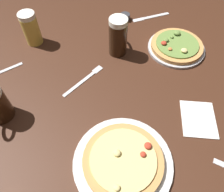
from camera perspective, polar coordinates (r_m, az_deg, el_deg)
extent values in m
cube|color=#3D2114|center=(0.88, 0.00, -1.34)|extent=(2.40, 2.40, 0.03)
cylinder|color=silver|center=(0.74, 2.81, -16.65)|extent=(0.32, 0.32, 0.01)
cylinder|color=tan|center=(0.73, 2.86, -16.26)|extent=(0.26, 0.26, 0.02)
cylinder|color=#DBC67A|center=(0.72, 2.90, -15.94)|extent=(0.21, 0.21, 0.01)
ellipsoid|color=#B73823|center=(0.73, 9.25, -12.51)|extent=(0.02, 0.02, 0.01)
ellipsoid|color=#B73823|center=(0.72, 8.10, -14.60)|extent=(0.02, 0.02, 0.01)
ellipsoid|color=#DBC67A|center=(0.72, 1.30, -14.43)|extent=(0.02, 0.02, 0.01)
ellipsoid|color=#DBC67A|center=(0.69, 1.28, -22.57)|extent=(0.02, 0.02, 0.01)
cylinder|color=#B2B2B7|center=(1.10, 16.15, 11.76)|extent=(0.26, 0.26, 0.01)
cylinder|color=tan|center=(1.09, 16.34, 12.34)|extent=(0.24, 0.24, 0.02)
cylinder|color=olive|center=(1.08, 16.48, 12.82)|extent=(0.19, 0.19, 0.01)
ellipsoid|color=olive|center=(1.12, 16.40, 15.35)|extent=(0.03, 0.03, 0.02)
ellipsoid|color=olive|center=(1.07, 13.74, 13.87)|extent=(0.02, 0.02, 0.01)
ellipsoid|color=#C67038|center=(1.03, 14.75, 11.65)|extent=(0.02, 0.02, 0.01)
ellipsoid|color=#DBC67A|center=(1.04, 18.10, 11.10)|extent=(0.03, 0.03, 0.01)
ellipsoid|color=olive|center=(1.10, 15.16, 14.48)|extent=(0.02, 0.02, 0.01)
ellipsoid|color=#B73823|center=(1.05, 13.20, 13.16)|extent=(0.03, 0.03, 0.01)
cylinder|color=gold|center=(1.12, -20.04, 15.62)|extent=(0.08, 0.08, 0.13)
cylinder|color=white|center=(1.08, -21.23, 18.76)|extent=(0.07, 0.07, 0.02)
torus|color=silver|center=(1.16, -21.24, 16.62)|extent=(0.04, 0.09, 0.09)
cylinder|color=black|center=(0.99, 1.53, 14.52)|extent=(0.08, 0.08, 0.15)
cylinder|color=white|center=(0.94, 1.65, 18.66)|extent=(0.08, 0.08, 0.02)
torus|color=silver|center=(1.03, 1.15, 16.35)|extent=(0.04, 0.10, 0.10)
cylinder|color=#333338|center=(1.23, 3.36, 19.70)|extent=(0.05, 0.05, 0.03)
cube|color=white|center=(0.87, 21.41, -5.47)|extent=(0.18, 0.19, 0.01)
cube|color=silver|center=(1.06, -26.73, 5.58)|extent=(0.19, 0.05, 0.01)
cube|color=silver|center=(1.28, 10.99, 19.59)|extent=(0.16, 0.03, 0.01)
cube|color=silver|center=(1.24, 6.79, 18.97)|extent=(0.06, 0.03, 0.00)
cube|color=silver|center=(0.92, -8.22, 3.33)|extent=(0.17, 0.09, 0.01)
cube|color=silver|center=(0.97, -3.61, 6.95)|extent=(0.05, 0.04, 0.00)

